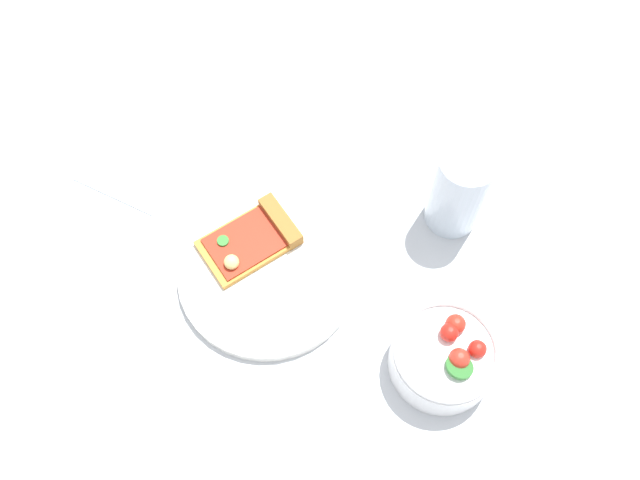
# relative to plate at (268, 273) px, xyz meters

# --- Properties ---
(ground_plane) EXTENTS (2.40, 2.40, 0.00)m
(ground_plane) POSITION_rel_plate_xyz_m (0.01, 0.04, -0.01)
(ground_plane) COLOR silver
(ground_plane) RESTS_ON ground
(plate) EXTENTS (0.23, 0.23, 0.01)m
(plate) POSITION_rel_plate_xyz_m (0.00, 0.00, 0.00)
(plate) COLOR white
(plate) RESTS_ON ground_plane
(pizza_slice_main) EXTENTS (0.12, 0.14, 0.03)m
(pizza_slice_main) POSITION_rel_plate_xyz_m (-0.03, 0.03, 0.01)
(pizza_slice_main) COLOR gold
(pizza_slice_main) RESTS_ON plate
(salad_bowl) EXTENTS (0.12, 0.12, 0.07)m
(salad_bowl) POSITION_rel_plate_xyz_m (0.24, -0.01, 0.02)
(salad_bowl) COLOR white
(salad_bowl) RESTS_ON ground_plane
(soda_glass) EXTENTS (0.07, 0.07, 0.13)m
(soda_glass) POSITION_rel_plate_xyz_m (0.18, 0.18, 0.06)
(soda_glass) COLOR silver
(soda_glass) RESTS_ON ground_plane
(paper_napkin) EXTENTS (0.13, 0.13, 0.00)m
(paper_napkin) POSITION_rel_plate_xyz_m (-0.24, 0.08, -0.01)
(paper_napkin) COLOR white
(paper_napkin) RESTS_ON ground_plane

